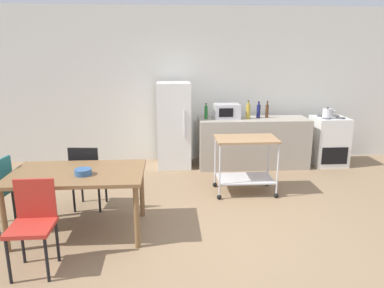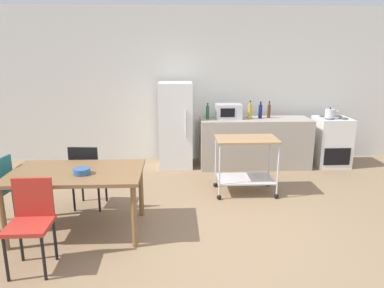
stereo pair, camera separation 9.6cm
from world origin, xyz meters
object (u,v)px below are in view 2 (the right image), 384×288
(stove_oven, at_px, (331,142))
(bottle_soda, at_px, (269,111))
(dining_table, at_px, (77,178))
(kitchen_cart, at_px, (246,156))
(chair_red, at_px, (31,218))
(chair_black, at_px, (87,172))
(bottle_soy_sauce, at_px, (250,111))
(kettle, at_px, (330,113))
(refrigerator, at_px, (176,125))
(bottle_hot_sauce, at_px, (260,111))
(microwave, at_px, (228,111))
(bottle_wine, at_px, (208,112))
(fruit_bowl, at_px, (82,171))

(stove_oven, relative_size, bottle_soda, 2.97)
(dining_table, height_order, kitchen_cart, kitchen_cart)
(stove_oven, distance_m, bottle_soda, 1.32)
(chair_red, distance_m, stove_oven, 5.32)
(dining_table, distance_m, chair_black, 0.67)
(dining_table, relative_size, kitchen_cart, 1.65)
(bottle_soy_sauce, height_order, bottle_soda, bottle_soy_sauce)
(dining_table, bearing_deg, stove_oven, 30.87)
(chair_red, xyz_separation_m, kettle, (4.18, 3.03, 0.48))
(stove_oven, relative_size, refrigerator, 0.59)
(bottle_hot_sauce, distance_m, bottle_soda, 0.16)
(chair_red, xyz_separation_m, microwave, (2.36, 3.18, 0.51))
(chair_black, relative_size, bottle_soda, 2.88)
(stove_oven, bearing_deg, chair_black, -156.64)
(microwave, bearing_deg, dining_table, -130.47)
(refrigerator, bearing_deg, kitchen_cart, -53.09)
(bottle_wine, height_order, bottle_soy_sauce, bottle_soy_sauce)
(chair_red, bearing_deg, bottle_soda, 44.86)
(chair_red, relative_size, kettle, 3.71)
(refrigerator, xyz_separation_m, fruit_bowl, (-1.05, -2.60, 0.01))
(chair_red, height_order, refrigerator, refrigerator)
(dining_table, xyz_separation_m, microwave, (2.10, 2.47, 0.36))
(bottle_wine, height_order, kettle, bottle_wine)
(stove_oven, xyz_separation_m, bottle_soy_sauce, (-1.56, -0.04, 0.59))
(bottle_wine, xyz_separation_m, bottle_soy_sauce, (0.76, -0.05, 0.01))
(dining_table, xyz_separation_m, bottle_wine, (1.72, 2.43, 0.35))
(bottle_soy_sauce, xyz_separation_m, fruit_bowl, (-2.38, -2.49, -0.25))
(chair_red, bearing_deg, stove_oven, 35.19)
(kitchen_cart, height_order, kettle, kettle)
(dining_table, distance_m, microwave, 3.26)
(kitchen_cart, distance_m, bottle_soy_sauce, 1.38)
(bottle_soy_sauce, distance_m, bottle_soda, 0.39)
(chair_red, height_order, microwave, microwave)
(bottle_soy_sauce, xyz_separation_m, bottle_hot_sauce, (0.21, 0.08, -0.01))
(chair_red, bearing_deg, refrigerator, 65.58)
(fruit_bowl, bearing_deg, microwave, 52.00)
(bottle_soda, bearing_deg, kitchen_cart, -116.14)
(bottle_hot_sauce, bearing_deg, bottle_soy_sauce, -158.77)
(bottle_soda, xyz_separation_m, fruit_bowl, (-2.76, -2.58, -0.24))
(bottle_wine, bearing_deg, bottle_soy_sauce, -3.51)
(dining_table, relative_size, bottle_soda, 4.85)
(bottle_soda, bearing_deg, chair_red, -134.24)
(stove_oven, xyz_separation_m, bottle_soda, (-1.19, 0.06, 0.58))
(bottle_soy_sauce, height_order, fruit_bowl, bottle_soy_sauce)
(stove_oven, height_order, microwave, microwave)
(microwave, height_order, fruit_bowl, microwave)
(kitchen_cart, height_order, microwave, microwave)
(kettle, bearing_deg, chair_black, -157.22)
(kitchen_cart, bearing_deg, stove_oven, 35.06)
(microwave, relative_size, kettle, 1.92)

